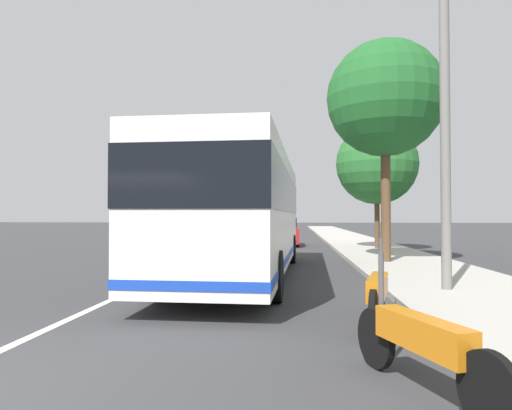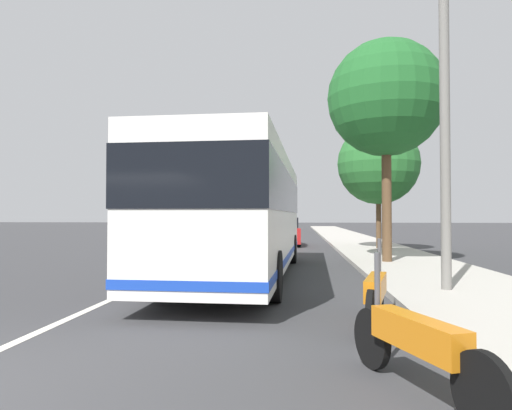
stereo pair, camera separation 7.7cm
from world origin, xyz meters
TOP-DOWN VIEW (x-y plane):
  - sidewalk_curb at (10.00, -7.32)m, footprint 110.00×3.60m
  - lane_divider_line at (10.00, 0.00)m, footprint 110.00×0.16m
  - coach_bus at (8.73, -2.21)m, footprint 11.50×2.95m
  - motorcycle_by_tree at (0.60, -4.80)m, footprint 2.16×0.90m
  - motorcycle_nearest_curb at (3.34, -4.89)m, footprint 2.34×0.66m
  - car_behind_bus at (21.91, -2.80)m, footprint 4.19×2.11m
  - car_ahead_same_lane at (41.79, 2.05)m, footprint 4.17×2.12m
  - car_far_distant at (43.55, -1.79)m, footprint 4.64×1.96m
  - car_oncoming at (35.18, 2.04)m, footprint 4.80×2.20m
  - roadside_tree_mid_block at (11.89, -6.68)m, footprint 3.93×3.93m
  - roadside_tree_far_block at (18.39, -7.53)m, footprint 3.87×3.87m
  - utility_pole at (6.05, -6.78)m, footprint 0.21×0.21m

SIDE VIEW (x-z plane):
  - lane_divider_line at x=10.00m, z-range 0.00..0.01m
  - sidewalk_curb at x=10.00m, z-range 0.00..0.14m
  - motorcycle_by_tree at x=0.60m, z-range -0.16..1.11m
  - motorcycle_nearest_curb at x=3.34m, z-range -0.16..1.13m
  - car_ahead_same_lane at x=41.79m, z-range -0.04..1.45m
  - car_oncoming at x=35.18m, z-range -0.04..1.45m
  - car_behind_bus at x=21.91m, z-range -0.03..1.54m
  - car_far_distant at x=43.55m, z-range -0.04..1.56m
  - coach_bus at x=8.73m, z-range 0.24..3.47m
  - utility_pole at x=6.05m, z-range 0.00..6.72m
  - roadside_tree_far_block at x=18.39m, z-range 1.10..7.19m
  - roadside_tree_mid_block at x=11.89m, z-range 1.82..9.45m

